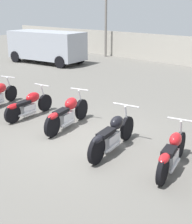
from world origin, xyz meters
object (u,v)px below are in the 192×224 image
Objects in this scene: motorcycle_slot_3 at (112,135)px; motorcycle_slot_4 at (172,153)px; motorcycle_slot_1 at (29,105)px; motorcycle_slot_2 at (67,113)px; parked_van at (47,45)px.

motorcycle_slot_3 is 1.55m from motorcycle_slot_4.
motorcycle_slot_2 is (1.59, 0.23, 0.04)m from motorcycle_slot_1.
motorcycle_slot_2 is at bearing 158.90° from motorcycle_slot_3.
motorcycle_slot_1 is 1.01× the size of motorcycle_slot_4.
motorcycle_slot_2 is at bearing 162.99° from motorcycle_slot_4.
motorcycle_slot_3 reaches higher than motorcycle_slot_1.
parked_van is (-7.58, 6.75, 0.68)m from motorcycle_slot_1.
motorcycle_slot_4 is at bearing -6.02° from motorcycle_slot_3.
motorcycle_slot_4 is (3.52, -0.14, -0.04)m from motorcycle_slot_2.
parked_van is (-9.17, 6.52, 0.64)m from motorcycle_slot_2.
motorcycle_slot_1 is 0.39× the size of parked_van.
motorcycle_slot_3 is (1.98, -0.31, -0.01)m from motorcycle_slot_2.
motorcycle_slot_1 is 1.61m from motorcycle_slot_2.
motorcycle_slot_2 is 0.42× the size of parked_van.
motorcycle_slot_3 is at bearing -24.69° from motorcycle_slot_2.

